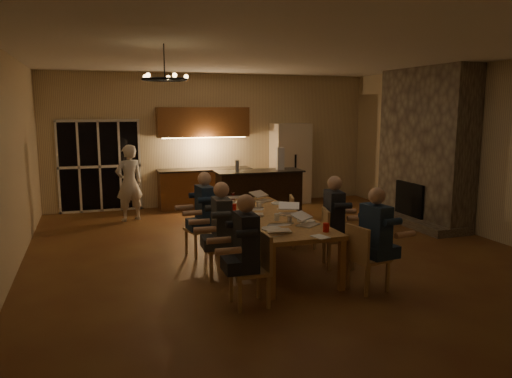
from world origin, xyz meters
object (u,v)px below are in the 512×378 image
object	(u,v)px
chair_right_mid	(338,238)
laptop_b	(308,217)
standing_person	(129,183)
mug_front	(277,217)
mug_mid	(259,205)
laptop_e	(232,197)
plate_left	(271,229)
redcup_near	(326,227)
redcup_mid	(234,208)
bar_blender	(280,158)
laptop_c	(253,208)
laptop_d	(289,208)
can_cola	(233,196)
refrigerator	(290,163)
chandelier	(165,79)
can_right	(285,205)
mug_back	(231,203)
chair_left_far	(201,229)
person_left_mid	(222,231)
chair_right_near	(368,258)
person_right_near	(375,240)
bar_island	(259,196)
chair_right_far	(303,222)
laptop_a	(279,223)
person_left_far	(205,214)
laptop_f	(263,195)
dining_table	(268,238)
person_right_mid	(334,221)
chair_left_mid	(224,247)
plate_near	(306,221)
bar_bottle	(237,166)
person_left_near	(246,251)
chair_left_near	(249,270)

from	to	relation	value
chair_right_mid	laptop_b	world-z (taller)	laptop_b
standing_person	mug_front	distance (m)	4.45
chair_right_mid	mug_mid	distance (m)	1.50
laptop_e	plate_left	xyz separation A→B (m)	(-0.01, -2.00, -0.10)
redcup_near	redcup_mid	size ratio (longest dim) A/B	1.00
laptop_e	bar_blender	world-z (taller)	bar_blender
laptop_c	redcup_near	size ratio (longest dim) A/B	2.67
laptop_d	can_cola	bearing A→B (deg)	130.44
refrigerator	chandelier	world-z (taller)	chandelier
can_right	plate_left	xyz separation A→B (m)	(-0.69, -1.22, -0.05)
mug_back	chair_left_far	bearing A→B (deg)	-161.77
person_left_mid	laptop_d	bearing A→B (deg)	112.41
chair_right_near	person_right_near	world-z (taller)	person_right_near
bar_island	redcup_mid	world-z (taller)	bar_island
chair_right_far	bar_blender	world-z (taller)	bar_blender
chair_right_near	chair_right_mid	xyz separation A→B (m)	(0.10, 1.01, 0.00)
redcup_near	chair_right_mid	bearing A→B (deg)	50.86
laptop_a	laptop_d	world-z (taller)	same
person_left_far	chandelier	size ratio (longest dim) A/B	2.33
person_left_mid	mug_mid	world-z (taller)	person_left_mid
laptop_f	dining_table	bearing A→B (deg)	-135.26
person_right_mid	mug_front	xyz separation A→B (m)	(-0.90, 0.07, 0.11)
chair_right_near	laptop_a	size ratio (longest dim) A/B	2.78
chair_left_mid	person_left_far	distance (m)	1.16
chair_left_mid	laptop_d	bearing A→B (deg)	123.58
person_right_mid	laptop_d	size ratio (longest dim) A/B	4.31
redcup_near	redcup_mid	bearing A→B (deg)	115.56
plate_near	bar_bottle	bearing A→B (deg)	91.02
mug_back	plate_left	size ratio (longest dim) A/B	0.37
can_cola	bar_bottle	world-z (taller)	bar_bottle
chair_left_mid	laptop_a	world-z (taller)	laptop_a
laptop_d	plate_left	distance (m)	0.98
standing_person	laptop_f	xyz separation A→B (m)	(2.12, -2.57, 0.05)
chair_left_far	chandelier	size ratio (longest dim) A/B	1.50
laptop_d	chair_left_mid	bearing A→B (deg)	-136.75
dining_table	person_left_near	distance (m)	1.82
laptop_b	laptop_f	bearing A→B (deg)	54.06
chair_left_far	mug_back	bearing A→B (deg)	94.46
chair_right_near	laptop_d	distance (m)	1.63
chair_right_far	plate_near	size ratio (longest dim) A/B	3.43
person_left_far	laptop_d	xyz separation A→B (m)	(1.16, -0.73, 0.17)
standing_person	chair_left_mid	bearing A→B (deg)	83.82
laptop_c	bar_bottle	bearing A→B (deg)	-84.06
standing_person	mug_back	bearing A→B (deg)	98.34
dining_table	person_left_mid	distance (m)	1.06
laptop_d	chair_left_near	bearing A→B (deg)	-103.14
redcup_near	can_right	xyz separation A→B (m)	(0.04, 1.59, 0.00)
bar_island	laptop_c	distance (m)	2.93
person_left_far	standing_person	world-z (taller)	standing_person
person_right_mid	standing_person	distance (m)	4.94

